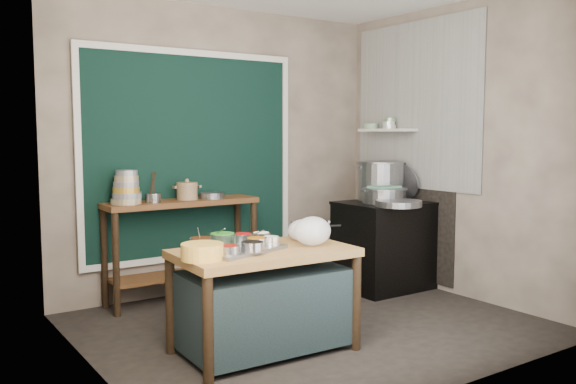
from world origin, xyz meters
TOP-DOWN VIEW (x-y plane):
  - floor at (0.00, 0.00)m, footprint 3.50×3.00m
  - back_wall at (0.00, 1.51)m, footprint 3.50×0.02m
  - left_wall at (-1.76, 0.00)m, footprint 0.02×3.00m
  - right_wall at (1.76, 0.00)m, footprint 0.02×3.00m
  - curtain_panel at (-0.35, 1.47)m, footprint 2.10×0.02m
  - curtain_frame at (-0.35, 1.46)m, footprint 2.22×0.03m
  - tile_panel at (1.74, 0.55)m, footprint 0.02×1.70m
  - soot_patch at (1.74, 0.65)m, footprint 0.01×1.30m
  - wall_shelf at (1.63, 0.85)m, footprint 0.22×0.70m
  - prep_table at (-0.63, -0.30)m, footprint 1.28×0.77m
  - back_counter at (-0.55, 1.28)m, footprint 1.45×0.40m
  - stove_block at (1.35, 0.55)m, footprint 0.90×0.68m
  - stove_top at (1.35, 0.55)m, footprint 0.92×0.69m
  - condiment_tray at (-0.83, -0.25)m, footprint 0.70×0.58m
  - condiment_bowls at (-0.84, -0.23)m, footprint 0.68×0.51m
  - yellow_basin at (-1.16, -0.39)m, footprint 0.37×0.37m
  - saucepan at (-0.06, -0.08)m, footprint 0.31×0.31m
  - plastic_bag_a at (-0.27, -0.39)m, footprint 0.33×0.30m
  - plastic_bag_b at (-0.22, -0.18)m, footprint 0.22×0.18m
  - bowl_stack at (-1.08, 1.26)m, footprint 0.26×0.26m
  - utensil_cup at (-0.85, 1.23)m, footprint 0.18×0.18m
  - ceramic_crock at (-0.49, 1.28)m, footprint 0.24×0.24m
  - wide_bowl at (-0.26, 1.23)m, footprint 0.28×0.28m
  - stock_pot at (1.42, 0.71)m, footprint 0.66×0.66m
  - pot_lid at (1.60, 0.58)m, footprint 0.15×0.39m
  - steamer at (1.27, 0.50)m, footprint 0.56×0.56m
  - green_cloth at (1.27, 0.50)m, footprint 0.27×0.21m
  - shallow_pan at (1.17, 0.20)m, footprint 0.54×0.54m
  - shelf_bowl_stack at (1.63, 0.83)m, footprint 0.14×0.14m
  - shelf_bowl_green at (1.63, 1.10)m, footprint 0.19×0.19m

SIDE VIEW (x-z plane):
  - floor at x=0.00m, z-range -0.02..0.00m
  - prep_table at x=-0.63m, z-range 0.00..0.75m
  - stove_block at x=1.35m, z-range 0.00..0.85m
  - back_counter at x=-0.55m, z-range 0.00..0.95m
  - soot_patch at x=1.74m, z-range 0.05..1.35m
  - condiment_tray at x=-0.83m, z-range 0.75..0.78m
  - yellow_basin at x=-1.16m, z-range 0.75..0.86m
  - condiment_bowls at x=-0.84m, z-range 0.77..0.85m
  - saucepan at x=-0.06m, z-range 0.75..0.89m
  - plastic_bag_b at x=-0.22m, z-range 0.75..0.91m
  - plastic_bag_a at x=-0.27m, z-range 0.75..0.96m
  - stove_top at x=1.35m, z-range 0.85..0.88m
  - shallow_pan at x=1.17m, z-range 0.88..0.94m
  - steamer at x=1.27m, z-range 0.88..1.03m
  - wide_bowl at x=-0.26m, z-range 0.95..1.01m
  - utensil_cup at x=-0.85m, z-range 0.95..1.03m
  - ceramic_crock at x=-0.49m, z-range 0.95..1.09m
  - green_cloth at x=1.27m, z-range 1.03..1.05m
  - pot_lid at x=1.60m, z-range 0.88..1.26m
  - stock_pot at x=1.42m, z-range 0.88..1.28m
  - bowl_stack at x=-1.08m, z-range 0.93..1.23m
  - curtain_panel at x=-0.35m, z-range 0.40..2.30m
  - curtain_frame at x=-0.35m, z-range 0.34..2.36m
  - back_wall at x=0.00m, z-range 0.00..2.80m
  - left_wall at x=-1.76m, z-range 0.00..2.80m
  - right_wall at x=1.76m, z-range 0.00..2.80m
  - wall_shelf at x=1.63m, z-range 1.59..1.61m
  - shelf_bowl_green at x=1.63m, z-range 1.61..1.67m
  - shelf_bowl_stack at x=1.63m, z-range 1.61..1.72m
  - tile_panel at x=1.74m, z-range 1.00..2.70m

